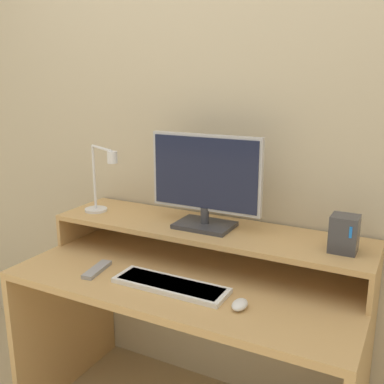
% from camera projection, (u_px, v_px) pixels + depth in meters
% --- Properties ---
extents(wall_back, '(6.00, 0.05, 2.50)m').
position_uv_depth(wall_back, '(228.00, 133.00, 1.98)').
color(wall_back, beige).
rests_on(wall_back, ground_plane).
extents(desk, '(1.37, 0.67, 0.73)m').
position_uv_depth(desk, '(189.00, 319.00, 1.84)').
color(desk, tan).
rests_on(desk, ground_plane).
extents(monitor_shelf, '(1.37, 0.34, 0.15)m').
position_uv_depth(monitor_shelf, '(207.00, 232.00, 1.90)').
color(monitor_shelf, tan).
rests_on(monitor_shelf, desk).
extents(monitor, '(0.49, 0.17, 0.39)m').
position_uv_depth(monitor, '(205.00, 181.00, 1.84)').
color(monitor, '#38383D').
rests_on(monitor, monitor_shelf).
extents(desk_lamp, '(0.25, 0.16, 0.32)m').
position_uv_depth(desk_lamp, '(101.00, 184.00, 2.03)').
color(desk_lamp, silver).
rests_on(desk_lamp, monitor_shelf).
extents(router_dock, '(0.10, 0.09, 0.14)m').
position_uv_depth(router_dock, '(344.00, 234.00, 1.61)').
color(router_dock, '#3D3D42').
rests_on(router_dock, monitor_shelf).
extents(keyboard, '(0.45, 0.14, 0.02)m').
position_uv_depth(keyboard, '(170.00, 285.00, 1.67)').
color(keyboard, white).
rests_on(keyboard, desk).
extents(mouse, '(0.05, 0.08, 0.03)m').
position_uv_depth(mouse, '(240.00, 305.00, 1.52)').
color(mouse, white).
rests_on(mouse, desk).
extents(remote_control, '(0.07, 0.17, 0.02)m').
position_uv_depth(remote_control, '(97.00, 270.00, 1.81)').
color(remote_control, '#99999E').
rests_on(remote_control, desk).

